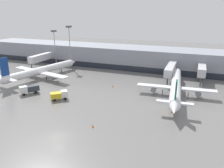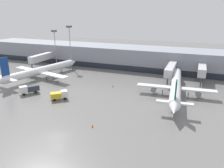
% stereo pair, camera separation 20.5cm
% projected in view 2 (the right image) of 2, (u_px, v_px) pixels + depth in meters
% --- Properties ---
extents(ground_plane, '(320.00, 320.00, 0.00)m').
position_uv_depth(ground_plane, '(57.00, 137.00, 43.95)').
color(ground_plane, slate).
extents(terminal_building, '(160.00, 31.75, 9.00)m').
position_uv_depth(terminal_building, '(138.00, 58.00, 97.08)').
color(terminal_building, gray).
rests_on(terminal_building, ground_plane).
extents(parked_jet_0, '(22.97, 38.90, 8.80)m').
position_uv_depth(parked_jet_0, '(176.00, 86.00, 64.64)').
color(parked_jet_0, silver).
rests_on(parked_jet_0, ground_plane).
extents(parked_jet_1, '(27.08, 37.74, 10.17)m').
position_uv_depth(parked_jet_1, '(40.00, 71.00, 81.79)').
color(parked_jet_1, white).
rests_on(parked_jet_1, ground_plane).
extents(service_truck_0, '(4.89, 4.71, 2.48)m').
position_uv_depth(service_truck_0, '(59.00, 95.00, 62.29)').
color(service_truck_0, gold).
rests_on(service_truck_0, ground_plane).
extents(service_truck_1, '(4.77, 5.71, 2.63)m').
position_uv_depth(service_truck_1, '(29.00, 89.00, 66.71)').
color(service_truck_1, '#2D333D').
rests_on(service_truck_1, ground_plane).
extents(traffic_cone_1, '(0.42, 0.42, 0.68)m').
position_uv_depth(traffic_cone_1, '(172.00, 111.00, 54.35)').
color(traffic_cone_1, orange).
rests_on(traffic_cone_1, ground_plane).
extents(traffic_cone_2, '(0.49, 0.49, 0.72)m').
position_uv_depth(traffic_cone_2, '(113.00, 86.00, 72.89)').
color(traffic_cone_2, orange).
rests_on(traffic_cone_2, ground_plane).
extents(traffic_cone_3, '(0.46, 0.46, 0.71)m').
position_uv_depth(traffic_cone_3, '(92.00, 126.00, 47.48)').
color(traffic_cone_3, orange).
rests_on(traffic_cone_3, ground_plane).
extents(traffic_cone_4, '(0.46, 0.46, 0.57)m').
position_uv_depth(traffic_cone_4, '(65.00, 98.00, 63.05)').
color(traffic_cone_4, orange).
rests_on(traffic_cone_4, ground_plane).
extents(apron_light_mast_1, '(1.80, 1.80, 16.24)m').
position_uv_depth(apron_light_mast_1, '(55.00, 37.00, 97.71)').
color(apron_light_mast_1, gray).
rests_on(apron_light_mast_1, ground_plane).
extents(apron_light_mast_2, '(1.80, 1.80, 18.39)m').
position_uv_depth(apron_light_mast_2, '(69.00, 35.00, 93.19)').
color(apron_light_mast_2, gray).
rests_on(apron_light_mast_2, ground_plane).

